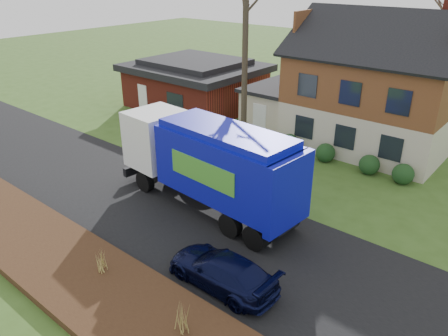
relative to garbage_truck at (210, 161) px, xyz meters
The scene contains 10 objects.
ground 2.81m from the garbage_truck, 78.12° to the right, with size 120.00×120.00×0.00m, color #34511B.
road 2.80m from the garbage_truck, 78.12° to the right, with size 80.00×7.00×0.02m, color black.
mulch_verge 7.13m from the garbage_truck, 87.39° to the right, with size 80.00×3.50×0.30m, color black.
main_house 12.68m from the garbage_truck, 81.78° to the left, with size 12.95×8.95×9.26m.
ranch_house 16.43m from the garbage_truck, 135.38° to the left, with size 9.80×8.20×3.70m.
garbage_truck is the anchor object (origin of this frame).
silver_sedan 4.30m from the garbage_truck, 122.90° to the left, with size 1.79×5.13×1.69m, color #A4A7AC.
navy_wagon 5.71m from the garbage_truck, 44.22° to the right, with size 1.72×4.23×1.23m, color black.
grass_clump_mid 6.40m from the garbage_truck, 86.67° to the right, with size 0.34×0.28×0.95m.
grass_clump_east 7.98m from the garbage_truck, 54.35° to the right, with size 0.38×0.32×0.96m.
Camera 1 is at (11.45, -11.64, 10.15)m, focal length 35.00 mm.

